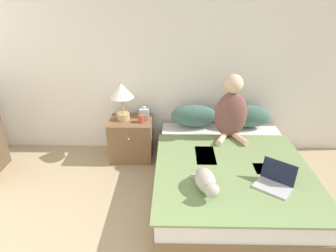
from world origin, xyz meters
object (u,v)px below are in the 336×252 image
(bed, at_px, (229,177))
(coffee_mug, at_px, (142,119))
(pillow_far, at_px, (247,116))
(pillow_near, at_px, (194,116))
(nightstand, at_px, (132,139))
(laptop_open, at_px, (275,182))
(table_lamp, at_px, (122,94))
(tissue_box, at_px, (144,112))
(cat_tabby, at_px, (206,182))
(person_sitting, at_px, (231,111))

(bed, xyz_separation_m, coffee_mug, (-1.00, 0.69, 0.37))
(pillow_far, bearing_deg, pillow_near, 180.00)
(pillow_near, distance_m, nightstand, 0.87)
(laptop_open, relative_size, coffee_mug, 3.17)
(coffee_mug, bearing_deg, pillow_far, 6.01)
(table_lamp, xyz_separation_m, tissue_box, (0.26, 0.11, -0.28))
(cat_tabby, xyz_separation_m, laptop_open, (0.63, 0.08, -0.05))
(table_lamp, bearing_deg, pillow_near, 4.22)
(person_sitting, bearing_deg, bed, -97.40)
(cat_tabby, xyz_separation_m, tissue_box, (-0.68, 1.39, 0.08))
(table_lamp, relative_size, tissue_box, 3.40)
(nightstand, relative_size, table_lamp, 1.14)
(pillow_near, bearing_deg, pillow_far, 0.00)
(laptop_open, distance_m, table_lamp, 2.02)
(person_sitting, distance_m, nightstand, 1.33)
(table_lamp, relative_size, coffee_mug, 3.78)
(pillow_near, relative_size, tissue_box, 4.22)
(person_sitting, bearing_deg, nightstand, 170.90)
(nightstand, relative_size, tissue_box, 3.86)
(bed, height_order, cat_tabby, cat_tabby)
(laptop_open, bearing_deg, coffee_mug, 176.83)
(laptop_open, bearing_deg, table_lamp, 179.70)
(cat_tabby, distance_m, laptop_open, 0.64)
(pillow_far, distance_m, tissue_box, 1.33)
(pillow_near, xyz_separation_m, cat_tabby, (0.03, -1.35, -0.05))
(pillow_far, bearing_deg, cat_tabby, -115.73)
(cat_tabby, bearing_deg, pillow_far, 142.75)
(nightstand, bearing_deg, bed, -32.95)
(nightstand, bearing_deg, person_sitting, -9.10)
(person_sitting, xyz_separation_m, tissue_box, (-1.06, 0.32, -0.16))
(laptop_open, bearing_deg, tissue_box, 172.12)
(person_sitting, bearing_deg, pillow_far, 46.10)
(laptop_open, height_order, coffee_mug, laptop_open)
(pillow_far, bearing_deg, bed, -112.32)
(person_sitting, height_order, laptop_open, person_sitting)
(nightstand, bearing_deg, laptop_open, -38.89)
(pillow_far, xyz_separation_m, laptop_open, (-0.02, -1.27, -0.10))
(person_sitting, bearing_deg, coffee_mug, 172.65)
(cat_tabby, distance_m, table_lamp, 1.63)
(bed, distance_m, nightstand, 1.38)
(table_lamp, bearing_deg, tissue_box, 22.91)
(pillow_near, height_order, cat_tabby, pillow_near)
(pillow_near, distance_m, table_lamp, 0.96)
(pillow_near, distance_m, tissue_box, 0.65)
(person_sitting, relative_size, tissue_box, 5.52)
(pillow_far, xyz_separation_m, person_sitting, (-0.27, -0.28, 0.19))
(pillow_far, relative_size, nightstand, 1.09)
(cat_tabby, height_order, nightstand, cat_tabby)
(person_sitting, distance_m, coffee_mug, 1.10)
(bed, relative_size, table_lamp, 4.09)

